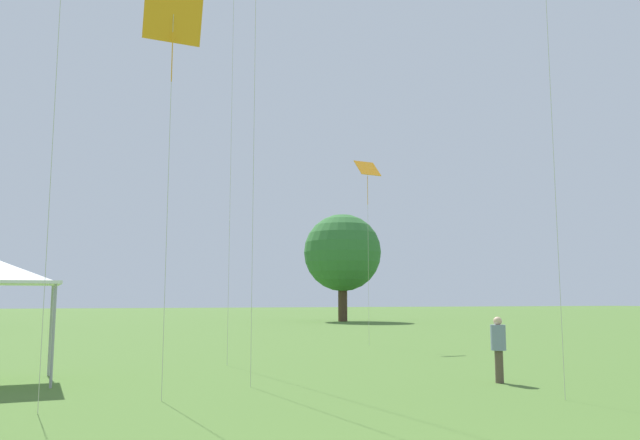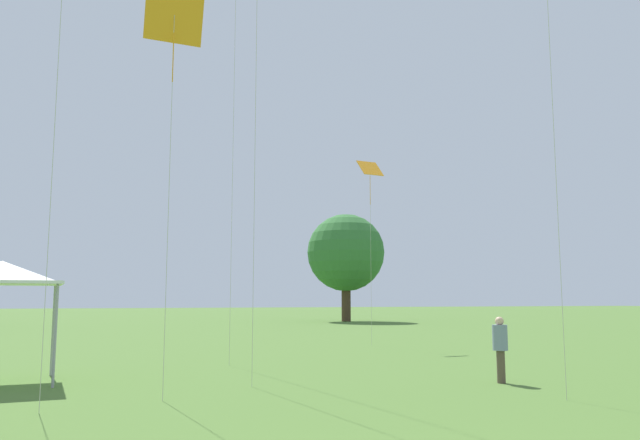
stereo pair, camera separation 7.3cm
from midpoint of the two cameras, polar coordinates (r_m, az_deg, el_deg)
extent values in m
cylinder|color=brown|center=(17.51, 16.34, -12.75)|extent=(0.23, 0.23, 0.84)
cylinder|color=gray|center=(17.45, 16.25, -10.28)|extent=(0.42, 0.42, 0.67)
sphere|color=#DBAD89|center=(17.43, 16.20, -8.87)|extent=(0.23, 0.23, 0.23)
cube|color=white|center=(18.58, -27.03, -5.14)|extent=(3.28, 3.28, 0.08)
cone|color=white|center=(18.58, -26.98, -4.18)|extent=(3.11, 3.11, 0.54)
cylinder|color=#99999E|center=(19.93, -23.13, -9.26)|extent=(0.07, 0.07, 2.58)
cylinder|color=#99999E|center=(17.22, -22.94, -9.68)|extent=(0.07, 0.07, 2.58)
cylinder|color=#BCB7A8|center=(14.43, -22.64, 14.00)|extent=(0.01, 0.01, 14.56)
cube|color=orange|center=(15.74, -13.03, 17.90)|extent=(1.37, 0.48, 1.31)
cylinder|color=orange|center=(15.32, -13.15, 14.29)|extent=(0.02, 0.02, 1.19)
cylinder|color=#BCB7A8|center=(14.45, -13.52, 1.82)|extent=(0.01, 0.01, 8.83)
cube|color=orange|center=(30.65, 4.66, 4.74)|extent=(1.21, 0.93, 0.83)
cylinder|color=orange|center=(30.44, 4.68, 2.72)|extent=(0.02, 0.02, 1.41)
cylinder|color=#BCB7A8|center=(30.06, 4.74, -3.24)|extent=(0.01, 0.01, 8.53)
cylinder|color=#BCB7A8|center=(22.96, -7.72, 14.40)|extent=(0.01, 0.01, 21.25)
cylinder|color=#BCB7A8|center=(17.58, -5.70, 16.37)|extent=(0.01, 0.01, 18.44)
cylinder|color=#473323|center=(61.57, 2.44, -7.09)|extent=(0.90, 0.90, 4.64)
sphere|color=#337033|center=(61.73, 2.41, -2.99)|extent=(7.62, 7.62, 7.62)
camera|label=1|loc=(0.04, -89.81, -0.02)|focal=35.00mm
camera|label=2|loc=(0.04, 90.19, 0.02)|focal=35.00mm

